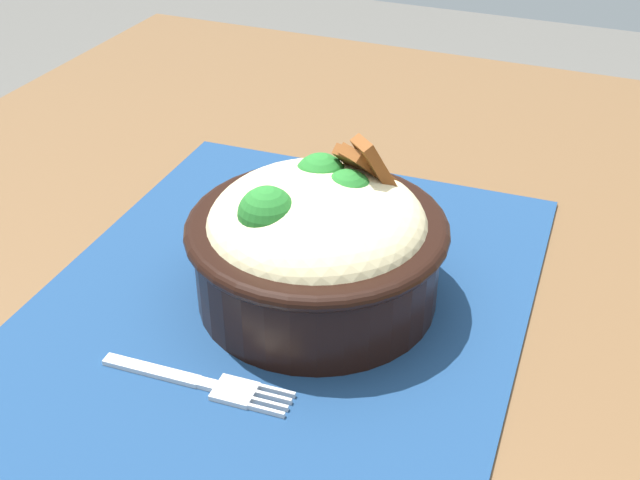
% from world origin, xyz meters
% --- Properties ---
extents(table, '(1.11, 0.94, 0.71)m').
position_xyz_m(table, '(0.00, 0.00, 0.65)').
color(table, brown).
rests_on(table, ground_plane).
extents(placemat, '(0.46, 0.36, 0.00)m').
position_xyz_m(placemat, '(-0.00, -0.02, 0.71)').
color(placemat, navy).
rests_on(placemat, table).
extents(bowl, '(0.20, 0.20, 0.12)m').
position_xyz_m(bowl, '(-0.02, 0.00, 0.77)').
color(bowl, black).
rests_on(bowl, placemat).
extents(fork, '(0.02, 0.13, 0.00)m').
position_xyz_m(fork, '(0.09, -0.03, 0.72)').
color(fork, silver).
rests_on(fork, placemat).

